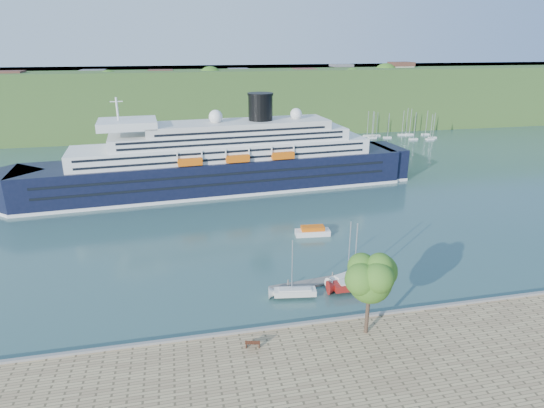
# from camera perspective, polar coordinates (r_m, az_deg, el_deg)

# --- Properties ---
(ground) EXTENTS (400.00, 400.00, 0.00)m
(ground) POSITION_cam_1_polar(r_m,az_deg,el_deg) (59.63, 6.36, -15.18)
(ground) COLOR #2E524F
(ground) RESTS_ON ground
(far_hillside) EXTENTS (400.00, 50.00, 24.00)m
(far_hillside) POSITION_cam_1_polar(r_m,az_deg,el_deg) (193.12, -7.40, 13.00)
(far_hillside) COLOR #2F5220
(far_hillside) RESTS_ON ground
(quay_coping) EXTENTS (220.00, 0.50, 0.30)m
(quay_coping) POSITION_cam_1_polar(r_m,az_deg,el_deg) (58.83, 6.47, -14.37)
(quay_coping) COLOR slate
(quay_coping) RESTS_ON promenade
(cruise_ship) EXTENTS (102.42, 21.63, 22.83)m
(cruise_ship) POSITION_cam_1_polar(r_m,az_deg,el_deg) (108.58, -6.94, 7.55)
(cruise_ship) COLOR black
(cruise_ship) RESTS_ON ground
(park_bench) EXTENTS (1.90, 1.10, 1.14)m
(park_bench) POSITION_cam_1_polar(r_m,az_deg,el_deg) (54.26, -2.44, -16.99)
(park_bench) COLOR #411F12
(park_bench) RESTS_ON promenade
(promenade_tree) EXTENTS (6.79, 6.79, 11.24)m
(promenade_tree) POSITION_cam_1_polar(r_m,az_deg,el_deg) (54.94, 12.09, -10.65)
(promenade_tree) COLOR #30671B
(promenade_tree) RESTS_ON promenade
(floating_pontoon) EXTENTS (16.16, 3.75, 0.36)m
(floating_pontoon) POSITION_cam_1_polar(r_m,az_deg,el_deg) (69.26, 6.23, -9.64)
(floating_pontoon) COLOR gray
(floating_pontoon) RESTS_ON ground
(sailboat_white_near) EXTENTS (6.73, 2.75, 8.45)m
(sailboat_white_near) POSITION_cam_1_polar(r_m,az_deg,el_deg) (63.33, 2.95, -8.36)
(sailboat_white_near) COLOR silver
(sailboat_white_near) RESTS_ON ground
(sailboat_red) EXTENTS (7.84, 2.22, 10.11)m
(sailboat_red) POSITION_cam_1_polar(r_m,az_deg,el_deg) (65.60, 10.85, -6.85)
(sailboat_red) COLOR maroon
(sailboat_red) RESTS_ON ground
(sailboat_white_far) EXTENTS (7.58, 4.49, 9.48)m
(sailboat_white_far) POSITION_cam_1_polar(r_m,az_deg,el_deg) (67.76, 9.96, -6.19)
(sailboat_white_far) COLOR silver
(sailboat_white_far) RESTS_ON ground
(tender_launch) EXTENTS (6.65, 2.79, 1.79)m
(tender_launch) POSITION_cam_1_polar(r_m,az_deg,el_deg) (84.80, 5.12, -3.35)
(tender_launch) COLOR #DC5B0C
(tender_launch) RESTS_ON ground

